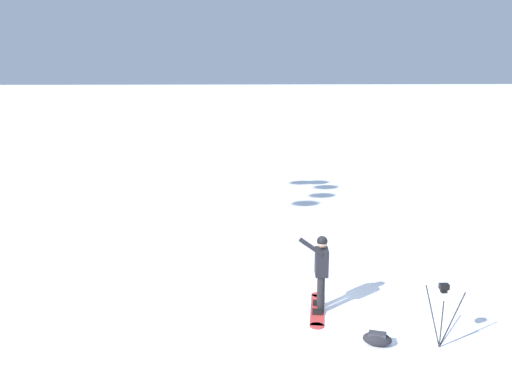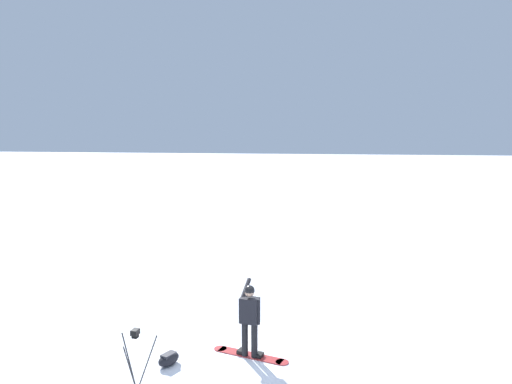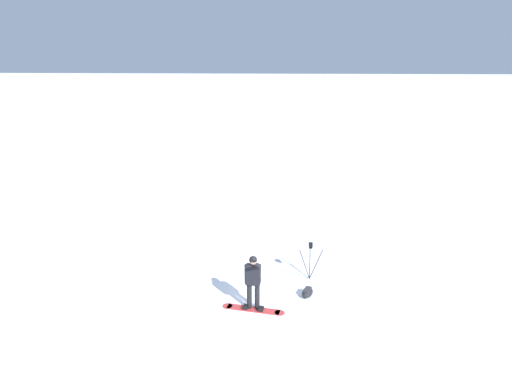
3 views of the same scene
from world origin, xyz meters
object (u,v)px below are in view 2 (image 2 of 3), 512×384
(camera_tripod, at_px, (135,347))
(snowboard, at_px, (250,355))
(gear_bag_large, at_px, (169,359))
(snowboarder, at_px, (250,314))

(camera_tripod, bearing_deg, snowboard, -130.37)
(gear_bag_large, bearing_deg, snowboarder, -153.07)
(camera_tripod, bearing_deg, gear_bag_large, -96.14)
(snowboard, relative_size, gear_bag_large, 2.98)
(snowboarder, bearing_deg, snowboard, -84.23)
(snowboarder, relative_size, camera_tripod, 1.33)
(snowboard, height_order, camera_tripod, camera_tripod)
(snowboarder, height_order, gear_bag_large, snowboarder)
(snowboarder, xyz_separation_m, snowboard, (0.01, -0.05, -0.95))
(gear_bag_large, height_order, camera_tripod, camera_tripod)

